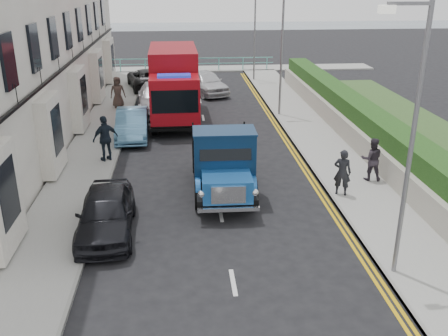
# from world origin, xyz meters

# --- Properties ---
(ground) EXTENTS (120.00, 120.00, 0.00)m
(ground) POSITION_xyz_m (0.00, 0.00, 0.00)
(ground) COLOR black
(ground) RESTS_ON ground
(pavement_west) EXTENTS (2.40, 38.00, 0.12)m
(pavement_west) POSITION_xyz_m (-5.20, 9.00, 0.06)
(pavement_west) COLOR gray
(pavement_west) RESTS_ON ground
(pavement_east) EXTENTS (2.60, 38.00, 0.12)m
(pavement_east) POSITION_xyz_m (5.30, 9.00, 0.06)
(pavement_east) COLOR gray
(pavement_east) RESTS_ON ground
(promenade) EXTENTS (30.00, 2.50, 0.12)m
(promenade) POSITION_xyz_m (0.00, 29.00, 0.06)
(promenade) COLOR gray
(promenade) RESTS_ON ground
(sea_plane) EXTENTS (120.00, 120.00, 0.00)m
(sea_plane) POSITION_xyz_m (0.00, 60.00, 0.00)
(sea_plane) COLOR #4E5A6B
(sea_plane) RESTS_ON ground
(garden_east) EXTENTS (1.45, 28.00, 1.75)m
(garden_east) POSITION_xyz_m (7.21, 9.00, 0.90)
(garden_east) COLOR #B2AD9E
(garden_east) RESTS_ON ground
(seafront_railing) EXTENTS (13.00, 0.08, 1.11)m
(seafront_railing) POSITION_xyz_m (0.00, 28.20, 0.58)
(seafront_railing) COLOR #59B2A5
(seafront_railing) RESTS_ON ground
(lamp_near) EXTENTS (1.23, 0.18, 7.00)m
(lamp_near) POSITION_xyz_m (4.18, -2.00, 4.00)
(lamp_near) COLOR slate
(lamp_near) RESTS_ON ground
(lamp_mid) EXTENTS (1.23, 0.18, 7.00)m
(lamp_mid) POSITION_xyz_m (4.18, 14.00, 4.00)
(lamp_mid) COLOR slate
(lamp_mid) RESTS_ON ground
(lamp_far) EXTENTS (1.23, 0.18, 7.00)m
(lamp_far) POSITION_xyz_m (4.18, 24.00, 4.00)
(lamp_far) COLOR slate
(lamp_far) RESTS_ON ground
(bedford_lorry) EXTENTS (2.24, 5.40, 2.52)m
(bedford_lorry) POSITION_xyz_m (0.23, 3.33, 1.16)
(bedford_lorry) COLOR black
(bedford_lorry) RESTS_ON ground
(red_lorry) EXTENTS (2.58, 7.28, 3.79)m
(red_lorry) POSITION_xyz_m (-1.55, 13.93, 2.02)
(red_lorry) COLOR black
(red_lorry) RESTS_ON ground
(parked_car_front) EXTENTS (1.81, 4.17, 1.40)m
(parked_car_front) POSITION_xyz_m (-3.60, 1.00, 0.70)
(parked_car_front) COLOR black
(parked_car_front) RESTS_ON ground
(parked_car_mid) EXTENTS (1.63, 4.27, 1.39)m
(parked_car_mid) POSITION_xyz_m (-3.60, 10.70, 0.70)
(parked_car_mid) COLOR teal
(parked_car_mid) RESTS_ON ground
(parked_car_rear) EXTENTS (2.53, 5.46, 1.55)m
(parked_car_rear) POSITION_xyz_m (-2.60, 15.77, 0.77)
(parked_car_rear) COLOR #B1B1B6
(parked_car_rear) RESTS_ON ground
(seafront_car_left) EXTENTS (3.35, 5.45, 1.41)m
(seafront_car_left) POSITION_xyz_m (-3.50, 21.90, 0.71)
(seafront_car_left) COLOR black
(seafront_car_left) RESTS_ON ground
(seafront_car_right) EXTENTS (3.23, 4.87, 1.54)m
(seafront_car_right) POSITION_xyz_m (0.50, 20.00, 0.77)
(seafront_car_right) COLOR silver
(seafront_car_right) RESTS_ON ground
(pedestrian_east_near) EXTENTS (0.72, 0.62, 1.68)m
(pedestrian_east_near) POSITION_xyz_m (4.40, 2.97, 0.96)
(pedestrian_east_near) COLOR black
(pedestrian_east_near) RESTS_ON pavement_east
(pedestrian_east_far) EXTENTS (0.91, 0.76, 1.66)m
(pedestrian_east_far) POSITION_xyz_m (5.93, 4.21, 0.95)
(pedestrian_east_far) COLOR #2F2831
(pedestrian_east_far) RESTS_ON pavement_east
(pedestrian_west_near) EXTENTS (1.20, 1.02, 1.93)m
(pedestrian_west_near) POSITION_xyz_m (-4.40, 7.27, 1.08)
(pedestrian_west_near) COLOR black
(pedestrian_west_near) RESTS_ON pavement_west
(pedestrian_west_far) EXTENTS (0.99, 0.76, 1.81)m
(pedestrian_west_far) POSITION_xyz_m (-4.89, 16.37, 1.02)
(pedestrian_west_far) COLOR #453831
(pedestrian_west_far) RESTS_ON pavement_west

